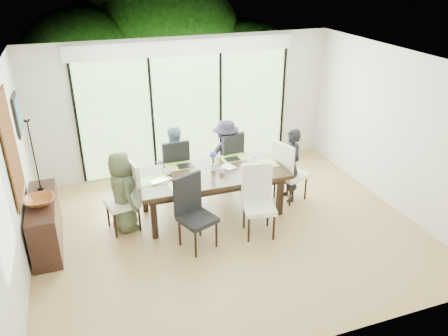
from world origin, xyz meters
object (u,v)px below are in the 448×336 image
object	(u,v)px
chair_near_right	(259,203)
sideboard	(45,223)
person_left_end	(122,192)
cup_c	(253,160)
cup_b	(222,171)
table_top	(211,174)
vase	(213,167)
cup_a	(168,172)
person_far_left	(174,162)
chair_left_end	(121,198)
person_far_right	(226,154)
chair_far_left	(174,166)
laptop	(162,182)
person_right_end	(291,165)
bowl	(40,201)
chair_far_right	(225,159)
chair_right_end	(291,170)
chair_near_left	(197,214)

from	to	relation	value
chair_near_right	sideboard	bearing A→B (deg)	177.10
person_left_end	cup_c	bearing A→B (deg)	-100.73
cup_b	table_top	bearing A→B (deg)	146.31
vase	cup_a	world-z (taller)	vase
table_top	person_far_left	xyz separation A→B (m)	(-0.45, 0.83, -0.08)
chair_left_end	person_left_end	size ratio (longest dim) A/B	0.85
person_left_end	person_far_right	size ratio (longest dim) A/B	1.00
cup_b	cup_c	xyz separation A→B (m)	(0.65, 0.20, 0.00)
chair_far_left	person_left_end	bearing A→B (deg)	38.27
person_far_left	cup_a	bearing A→B (deg)	55.19
chair_far_left	person_far_right	xyz separation A→B (m)	(1.00, -0.02, 0.10)
person_far_right	sideboard	xyz separation A→B (m)	(-3.21, -0.92, -0.28)
laptop	cup_c	bearing A→B (deg)	-10.39
person_right_end	laptop	xyz separation A→B (m)	(-2.33, -0.10, 0.12)
chair_near_right	cup_c	size ratio (longest dim) A/B	8.87
vase	bowl	distance (m)	2.72
chair_far_right	cup_b	xyz separation A→B (m)	(-0.40, -0.95, 0.26)
chair_right_end	bowl	bearing A→B (deg)	73.98
chair_near_left	person_right_end	xyz separation A→B (m)	(1.98, 0.87, 0.10)
table_top	sideboard	distance (m)	2.69
sideboard	chair_far_right	bearing A→B (deg)	16.35
person_far_left	bowl	bearing A→B (deg)	10.18
chair_right_end	chair_far_right	world-z (taller)	same
table_top	person_left_end	bearing A→B (deg)	180.00
cup_a	cup_b	size ratio (longest dim) A/B	1.24
table_top	sideboard	world-z (taller)	sideboard
sideboard	vase	bearing A→B (deg)	3.00
cup_b	sideboard	xyz separation A→B (m)	(-2.81, 0.01, -0.43)
person_left_end	vase	size ratio (longest dim) A/B	10.75
chair_far_left	chair_near_left	bearing A→B (deg)	87.07
chair_right_end	person_left_end	distance (m)	2.98
chair_far_left	vase	world-z (taller)	chair_far_left
chair_near_left	bowl	distance (m)	2.28
chair_right_end	person_far_right	world-z (taller)	person_far_right
table_top	chair_far_left	size ratio (longest dim) A/B	2.18
person_far_left	vase	size ratio (longest dim) A/B	10.75
chair_left_end	chair_near_left	distance (m)	1.33
chair_far_right	chair_near_left	xyz separation A→B (m)	(-1.05, -1.72, 0.00)
chair_right_end	chair_left_end	bearing A→B (deg)	71.34
person_far_left	bowl	xyz separation A→B (m)	(-2.21, -1.02, 0.17)
chair_right_end	chair_far_left	distance (m)	2.13
chair_right_end	vase	world-z (taller)	chair_right_end
table_top	chair_near_left	size ratio (longest dim) A/B	2.18
chair_right_end	person_far_left	distance (m)	2.12
cup_b	chair_right_end	bearing A→B (deg)	4.24
laptop	sideboard	bearing A→B (deg)	162.44
chair_far_left	person_right_end	world-z (taller)	person_right_end
chair_right_end	vase	size ratio (longest dim) A/B	9.17
person_right_end	bowl	xyz separation A→B (m)	(-4.14, -0.19, 0.17)
person_far_left	person_far_right	size ratio (longest dim) A/B	1.00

